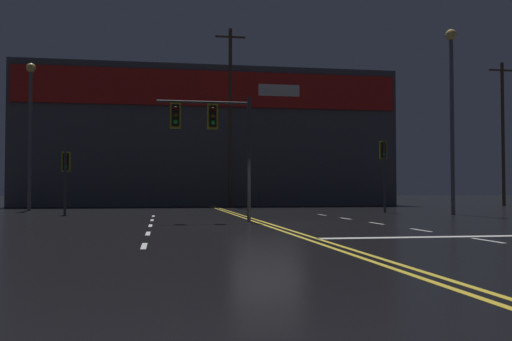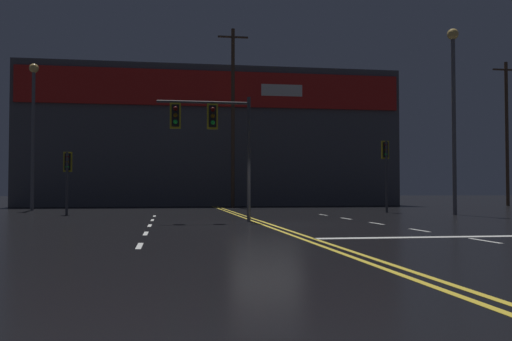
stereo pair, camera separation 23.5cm
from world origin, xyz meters
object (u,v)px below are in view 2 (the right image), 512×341
at_px(traffic_signal_corner_northwest, 67,169).
at_px(streetlight_near_left, 454,95).
at_px(traffic_signal_median, 210,127).
at_px(streetlight_far_left, 33,116).
at_px(traffic_signal_corner_northeast, 386,160).

relative_size(traffic_signal_corner_northwest, streetlight_near_left, 0.34).
bearing_deg(traffic_signal_median, streetlight_far_left, 124.51).
xyz_separation_m(streetlight_near_left, streetlight_far_left, (-22.09, 9.63, -0.22)).
xyz_separation_m(traffic_signal_corner_northwest, streetlight_far_left, (-3.15, 6.71, 3.44)).
xyz_separation_m(traffic_signal_median, streetlight_far_left, (-9.67, 14.06, 2.05)).
bearing_deg(streetlight_far_left, traffic_signal_corner_northeast, -17.75).
distance_m(streetlight_near_left, streetlight_far_left, 24.10).
bearing_deg(streetlight_near_left, traffic_signal_corner_northeast, 124.52).
relative_size(traffic_signal_median, traffic_signal_corner_northeast, 1.24).
bearing_deg(traffic_signal_corner_northeast, streetlight_near_left, -55.48).
relative_size(traffic_signal_corner_northwest, streetlight_far_left, 0.35).
height_order(traffic_signal_corner_northwest, streetlight_far_left, streetlight_far_left).
height_order(traffic_signal_corner_northeast, streetlight_near_left, streetlight_near_left).
bearing_deg(traffic_signal_corner_northeast, streetlight_far_left, 162.25).
relative_size(traffic_signal_corner_northeast, streetlight_near_left, 0.42).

